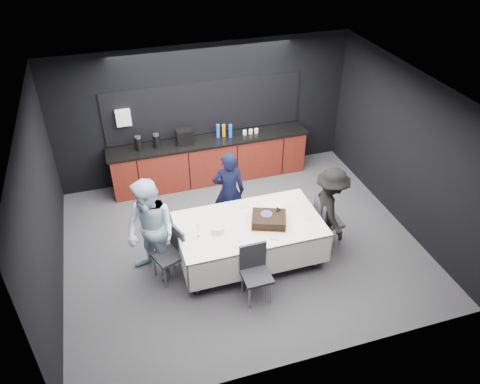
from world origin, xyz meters
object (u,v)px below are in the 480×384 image
Objects in this scene: chair_near at (255,268)px; person_right at (330,209)px; person_center at (229,192)px; party_table at (249,230)px; chair_left at (172,250)px; champagne_flute at (198,228)px; chair_right at (325,219)px; plate_stack at (218,229)px; person_left at (151,232)px; cake_assembly at (269,219)px.

person_right is at bearing 25.24° from chair_near.
person_center is 1.02× the size of person_right.
party_table is 2.51× the size of chair_left.
party_table is at bearing 5.29° from champagne_flute.
plate_stack is at bearing -177.48° from chair_right.
chair_left is 2.69m from person_right.
chair_left is at bearing 167.92° from champagne_flute.
person_center reaches higher than party_table.
chair_near is (0.69, -0.69, -0.40)m from champagne_flute.
person_center reaches higher than chair_left.
person_left reaches higher than chair_near.
person_center is at bearing 94.26° from party_table.
plate_stack is (-0.84, 0.02, -0.02)m from cake_assembly.
party_table is at bearing 96.08° from person_right.
party_table is 2.51× the size of chair_right.
champagne_flute is 0.59m from chair_left.
champagne_flute reaches higher than chair_right.
chair_right is (1.07, 0.11, -0.32)m from cake_assembly.
party_table is 0.38m from cake_assembly.
cake_assembly is 0.76× the size of chair_left.
person_left is (-1.48, -0.84, 0.11)m from person_center.
plate_stack is at bearing 118.34° from chair_near.
plate_stack is at bearing 77.57° from person_center.
party_table is 0.95m from person_center.
champagne_flute reaches higher than chair_left.
chair_right reaches higher than plate_stack.
champagne_flute is (-1.15, 0.01, 0.09)m from cake_assembly.
plate_stack is 0.85m from chair_near.
cake_assembly is 0.76× the size of chair_near.
cake_assembly is at bearing -1.54° from plate_stack.
person_left reaches higher than plate_stack.
champagne_flute is at bearing -174.71° from party_table.
chair_near is at bearing -152.77° from chair_right.
chair_left is (-1.57, 0.10, -0.32)m from cake_assembly.
chair_right and chair_near have the same top height.
chair_right is 1.00× the size of chair_near.
chair_left is at bearing 176.36° from cake_assembly.
cake_assembly is 1.15m from champagne_flute.
champagne_flute is 0.24× the size of chair_near.
chair_left is 0.60× the size of person_right.
plate_stack is (-0.54, -0.07, 0.19)m from party_table.
cake_assembly is at bearing 122.19° from person_center.
champagne_flute is at bearing 64.91° from person_center.
cake_assembly is at bearing -16.71° from party_table.
chair_near is 0.60× the size of person_right.
champagne_flute is 1.06m from chair_near.
plate_stack is at bearing -6.03° from chair_left.
person_right is at bearing -44.54° from chair_right.
plate_stack is at bearing 178.46° from cake_assembly.
chair_near is 1.73m from person_center.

